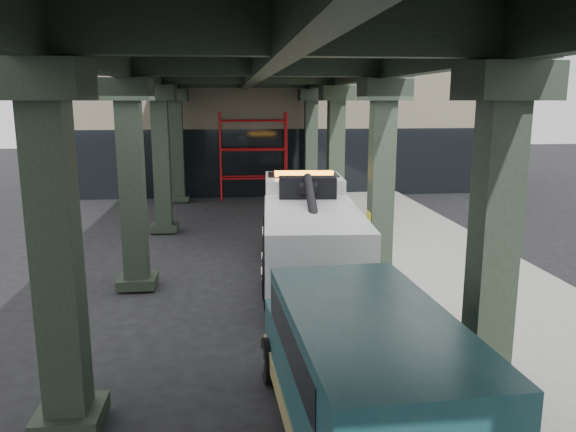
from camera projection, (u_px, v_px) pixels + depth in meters
ground at (284, 313)px, 12.12m from camera, size 90.00×90.00×0.00m
sidewalk at (450, 275)px, 14.51m from camera, size 5.00×40.00×0.15m
lane_stripe at (343, 281)px, 14.24m from camera, size 0.12×38.00×0.01m
viaduct at (258, 58)px, 12.92m from camera, size 7.40×32.00×6.40m
building at (285, 110)px, 31.00m from camera, size 22.00×10.00×8.00m
scaffolding at (253, 153)px, 25.96m from camera, size 3.08×0.88×4.00m
tow_truck at (308, 224)px, 14.87m from camera, size 2.79×8.13×2.62m
towed_van at (361, 376)px, 7.05m from camera, size 2.27×5.16×2.05m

